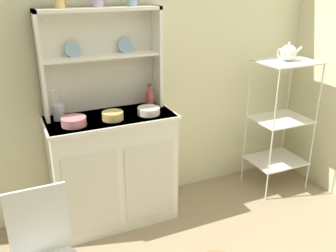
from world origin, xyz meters
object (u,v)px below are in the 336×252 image
at_px(cup_gold_0, 60,2).
at_px(bowl_mixing_large, 74,121).
at_px(hutch_shelf_unit, 100,53).
at_px(porcelain_teapot, 288,53).
at_px(bakers_rack, 281,114).
at_px(utensil_jar, 59,112).
at_px(hutch_cabinet, 113,168).
at_px(wire_chair, 44,252).
at_px(jam_bottle, 150,98).

height_order(cup_gold_0, bowl_mixing_large, cup_gold_0).
height_order(hutch_shelf_unit, porcelain_teapot, hutch_shelf_unit).
xyz_separation_m(hutch_shelf_unit, bakers_rack, (1.50, -0.27, -0.60)).
bearing_deg(utensil_jar, hutch_cabinet, -12.75).
height_order(hutch_cabinet, porcelain_teapot, porcelain_teapot).
distance_m(hutch_cabinet, hutch_shelf_unit, 0.87).
xyz_separation_m(bakers_rack, wire_chair, (-2.11, -0.73, -0.19)).
xyz_separation_m(bowl_mixing_large, porcelain_teapot, (1.77, -0.03, 0.33)).
bearing_deg(cup_gold_0, porcelain_teapot, -7.34).
height_order(hutch_cabinet, jam_bottle, jam_bottle).
xyz_separation_m(wire_chair, cup_gold_0, (0.36, 0.96, 1.15)).
distance_m(bowl_mixing_large, jam_bottle, 0.64).
height_order(jam_bottle, utensil_jar, utensil_jar).
bearing_deg(hutch_cabinet, wire_chair, -126.13).
bearing_deg(jam_bottle, hutch_shelf_unit, 167.43).
bearing_deg(hutch_shelf_unit, hutch_cabinet, -90.00).
distance_m(hutch_cabinet, cup_gold_0, 1.25).
distance_m(hutch_cabinet, jam_bottle, 0.61).
relative_size(hutch_cabinet, bakers_rack, 0.80).
height_order(bakers_rack, wire_chair, bakers_rack).
distance_m(utensil_jar, porcelain_teapot, 1.88).
xyz_separation_m(hutch_shelf_unit, wire_chair, (-0.61, -1.00, -0.79)).
xyz_separation_m(bakers_rack, cup_gold_0, (-1.75, 0.23, 0.96)).
xyz_separation_m(jam_bottle, porcelain_teapot, (1.15, -0.19, 0.29)).
height_order(jam_bottle, porcelain_teapot, porcelain_teapot).
relative_size(bowl_mixing_large, porcelain_teapot, 0.76).
relative_size(cup_gold_0, jam_bottle, 0.47).
bearing_deg(cup_gold_0, bowl_mixing_large, -95.68).
bearing_deg(cup_gold_0, utensil_jar, -154.61).
distance_m(wire_chair, bowl_mixing_large, 0.92).
bearing_deg(hutch_cabinet, bakers_rack, -3.95).
xyz_separation_m(bakers_rack, utensil_jar, (-1.85, 0.18, 0.23)).
bearing_deg(jam_bottle, hutch_cabinet, -165.98).
height_order(wire_chair, jam_bottle, jam_bottle).
height_order(hutch_cabinet, cup_gold_0, cup_gold_0).
relative_size(hutch_cabinet, cup_gold_0, 11.18).
height_order(wire_chair, bowl_mixing_large, bowl_mixing_large).
distance_m(hutch_shelf_unit, utensil_jar, 0.52).
bearing_deg(jam_bottle, cup_gold_0, 176.56).
bearing_deg(utensil_jar, porcelain_teapot, -5.63).
bearing_deg(utensil_jar, jam_bottle, 0.66).
relative_size(wire_chair, bowl_mixing_large, 5.01).
distance_m(cup_gold_0, jam_bottle, 0.94).
bearing_deg(bakers_rack, hutch_cabinet, 176.05).
relative_size(jam_bottle, porcelain_teapot, 0.80).
xyz_separation_m(hutch_shelf_unit, bowl_mixing_large, (-0.27, -0.24, -0.40)).
bearing_deg(wire_chair, jam_bottle, 13.83).
xyz_separation_m(wire_chair, porcelain_teapot, (2.11, 0.73, 0.72)).
distance_m(wire_chair, cup_gold_0, 1.54).
bearing_deg(hutch_cabinet, bowl_mixing_large, -164.96).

